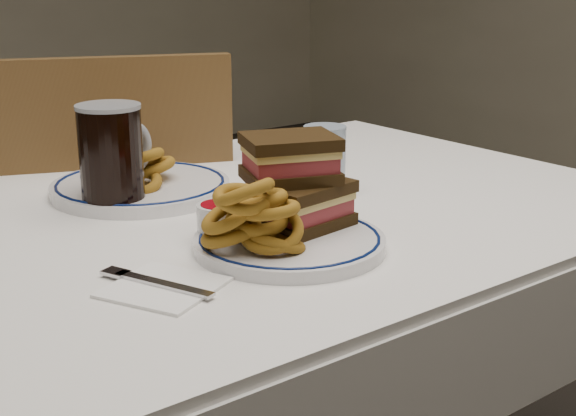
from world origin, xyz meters
TOP-DOWN VIEW (x-y plane):
  - dining_table at (0.00, 0.00)m, footprint 1.27×0.87m
  - chair_far at (0.02, 0.48)m, footprint 0.57×0.57m
  - main_plate at (-0.05, -0.18)m, footprint 0.25×0.25m
  - reuben_sandwich at (-0.01, -0.15)m, footprint 0.15×0.14m
  - onion_rings_main at (-0.11, -0.19)m, footprint 0.13×0.12m
  - ketchup_ramekin at (-0.10, -0.10)m, footprint 0.06×0.06m
  - beer_mug at (-0.15, 0.12)m, footprint 0.14×0.10m
  - water_glass at (0.17, 0.00)m, footprint 0.07×0.07m
  - far_plate at (-0.08, 0.17)m, footprint 0.29×0.29m
  - onion_rings_far at (-0.08, 0.17)m, footprint 0.14×0.14m
  - napkin_fork at (-0.25, -0.20)m, footprint 0.16×0.17m

SIDE VIEW (x-z plane):
  - chair_far at x=0.02m, z-range 0.04..0.99m
  - dining_table at x=0.00m, z-range 0.27..1.02m
  - napkin_fork at x=-0.25m, z-range 0.75..0.76m
  - main_plate at x=-0.05m, z-range 0.75..0.77m
  - far_plate at x=-0.08m, z-range 0.75..0.77m
  - ketchup_ramekin at x=-0.10m, z-range 0.77..0.81m
  - onion_rings_far at x=-0.08m, z-range 0.75..0.83m
  - water_glass at x=0.17m, z-range 0.75..0.86m
  - onion_rings_main at x=-0.11m, z-range 0.75..0.87m
  - reuben_sandwich at x=-0.01m, z-range 0.77..0.89m
  - beer_mug at x=-0.15m, z-range 0.75..0.91m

